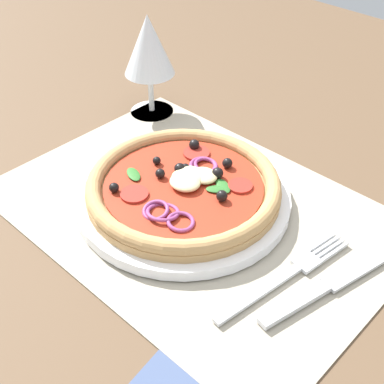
{
  "coord_description": "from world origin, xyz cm",
  "views": [
    {
      "loc": [
        32.53,
        -34.89,
        41.23
      ],
      "look_at": [
        -0.59,
        0.0,
        2.7
      ],
      "focal_mm": 50.52,
      "sensor_mm": 36.0,
      "label": 1
    }
  ],
  "objects_px": {
    "fork": "(291,272)",
    "wine_glass": "(149,49)",
    "pizza": "(186,184)",
    "knife": "(340,278)",
    "plate": "(186,196)"
  },
  "relations": [
    {
      "from": "knife",
      "to": "wine_glass",
      "type": "height_order",
      "value": "wine_glass"
    },
    {
      "from": "plate",
      "to": "knife",
      "type": "bearing_deg",
      "value": 4.57
    },
    {
      "from": "wine_glass",
      "to": "knife",
      "type": "bearing_deg",
      "value": -14.88
    },
    {
      "from": "pizza",
      "to": "wine_glass",
      "type": "height_order",
      "value": "wine_glass"
    },
    {
      "from": "plate",
      "to": "knife",
      "type": "distance_m",
      "value": 0.2
    },
    {
      "from": "pizza",
      "to": "wine_glass",
      "type": "distance_m",
      "value": 0.23
    },
    {
      "from": "fork",
      "to": "wine_glass",
      "type": "height_order",
      "value": "wine_glass"
    },
    {
      "from": "plate",
      "to": "wine_glass",
      "type": "height_order",
      "value": "wine_glass"
    },
    {
      "from": "pizza",
      "to": "fork",
      "type": "height_order",
      "value": "pizza"
    },
    {
      "from": "fork",
      "to": "wine_glass",
      "type": "distance_m",
      "value": 0.38
    },
    {
      "from": "pizza",
      "to": "wine_glass",
      "type": "bearing_deg",
      "value": 147.54
    },
    {
      "from": "plate",
      "to": "pizza",
      "type": "distance_m",
      "value": 0.02
    },
    {
      "from": "pizza",
      "to": "knife",
      "type": "bearing_deg",
      "value": 4.55
    },
    {
      "from": "plate",
      "to": "pizza",
      "type": "xyz_separation_m",
      "value": [
        0.0,
        0.0,
        0.02
      ]
    },
    {
      "from": "pizza",
      "to": "knife",
      "type": "xyz_separation_m",
      "value": [
        0.2,
        0.02,
        -0.02
      ]
    }
  ]
}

